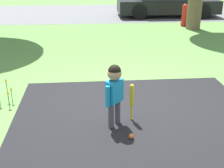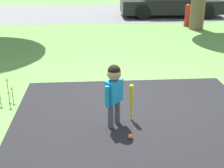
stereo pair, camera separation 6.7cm
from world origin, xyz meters
TOP-DOWN VIEW (x-y plane):
  - ground_plane at (0.00, 0.00)m, footprint 60.00×60.00m
  - street_strip at (0.00, 10.49)m, footprint 40.00×6.00m
  - child at (-0.38, -0.88)m, footprint 0.28×0.31m
  - baseball_bat at (-0.10, -0.74)m, footprint 0.07×0.07m
  - sports_ball at (-0.18, -1.30)m, footprint 0.07×0.07m
  - fire_hydrant at (3.06, 6.72)m, footprint 0.30×0.26m
  - parked_car at (2.96, 9.12)m, footprint 4.51×1.95m
  - flower_bed at (-2.26, 0.07)m, footprint 0.40×0.36m

SIDE VIEW (x-z plane):
  - ground_plane at x=0.00m, z-range 0.00..0.00m
  - street_strip at x=0.00m, z-range 0.00..0.01m
  - sports_ball at x=-0.18m, z-range 0.00..0.07m
  - flower_bed at x=-2.26m, z-range 0.08..0.50m
  - baseball_bat at x=-0.10m, z-range 0.09..0.69m
  - fire_hydrant at x=3.06m, z-range -0.01..0.83m
  - parked_car at x=2.96m, z-range -0.02..1.15m
  - child at x=-0.38m, z-range 0.14..1.11m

